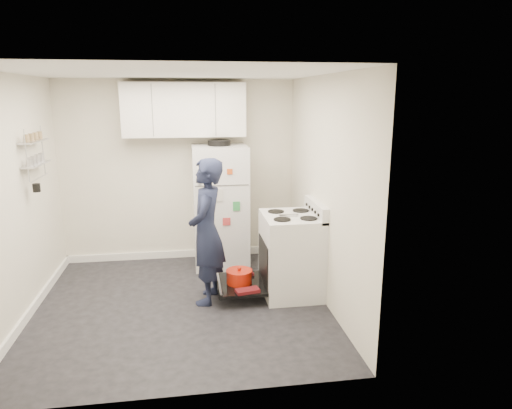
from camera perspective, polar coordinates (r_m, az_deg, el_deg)
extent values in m
cube|color=black|center=(5.28, -9.25, -12.32)|extent=(3.20, 3.20, 0.01)
cube|color=white|center=(4.77, -10.41, 15.89)|extent=(3.20, 3.20, 0.01)
cube|color=beige|center=(6.44, -9.58, 4.06)|extent=(3.20, 0.01, 2.50)
cube|color=beige|center=(3.32, -10.23, -4.78)|extent=(3.20, 0.01, 2.50)
cube|color=beige|center=(5.16, -27.84, 0.37)|extent=(0.01, 3.20, 2.50)
cube|color=beige|center=(5.09, 8.51, 1.64)|extent=(0.01, 3.20, 2.50)
cube|color=white|center=(5.52, -26.31, -11.84)|extent=(0.03, 3.20, 0.10)
cube|color=white|center=(6.73, -9.18, -6.10)|extent=(3.20, 0.03, 0.10)
cube|color=silver|center=(5.36, 4.40, -6.43)|extent=(0.65, 0.76, 0.92)
cube|color=black|center=(5.37, 3.66, -7.07)|extent=(0.53, 0.60, 0.52)
cube|color=orange|center=(5.43, 6.46, -6.89)|extent=(0.02, 0.56, 0.46)
cylinder|color=black|center=(5.44, 4.15, -8.81)|extent=(0.34, 0.34, 0.02)
cube|color=silver|center=(5.27, 7.53, -0.60)|extent=(0.08, 0.76, 0.18)
cube|color=silver|center=(5.22, 4.50, -1.52)|extent=(0.65, 0.76, 0.03)
cube|color=#B2B2B7|center=(5.15, 4.09, -1.30)|extent=(0.22, 0.03, 0.01)
cube|color=black|center=(5.38, -1.99, -9.92)|extent=(0.55, 0.70, 0.03)
cylinder|color=#B2B2B7|center=(5.35, -4.64, -9.68)|extent=(0.02, 0.66, 0.02)
cylinder|color=red|center=(5.35, -2.11, -9.09)|extent=(0.29, 0.29, 0.14)
cylinder|color=red|center=(5.32, -2.12, -8.31)|extent=(0.30, 0.30, 0.02)
sphere|color=red|center=(5.31, -2.12, -8.03)|extent=(0.04, 0.04, 0.04)
cube|color=maroon|center=(5.13, -1.07, -10.72)|extent=(0.28, 0.18, 0.04)
cube|color=maroon|center=(5.56, -1.72, -8.75)|extent=(0.29, 0.21, 0.04)
cube|color=silver|center=(6.20, -4.47, -0.21)|extent=(0.72, 0.70, 1.64)
cube|color=#4C4C4C|center=(5.78, -4.27, 2.38)|extent=(0.68, 0.01, 0.01)
cube|color=#B2B2B7|center=(5.73, -7.07, 3.44)|extent=(0.03, 0.03, 0.20)
cube|color=#B2B2B7|center=(5.81, -6.96, -0.64)|extent=(0.03, 0.03, 0.55)
cylinder|color=black|center=(6.06, -4.62, 7.69)|extent=(0.30, 0.30, 0.07)
cube|color=#BB3537|center=(5.89, -3.70, -2.15)|extent=(0.10, 0.01, 0.10)
cube|color=#C14916|center=(5.75, -3.30, 4.12)|extent=(0.07, 0.01, 0.07)
cube|color=#B6CE30|center=(5.75, -5.78, 3.36)|extent=(0.06, 0.01, 0.06)
cube|color=beige|center=(5.80, -4.74, 1.15)|extent=(0.12, 0.01, 0.16)
cube|color=#2E8B44|center=(5.85, -2.46, -0.21)|extent=(0.09, 0.01, 0.12)
cube|color=silver|center=(6.19, -8.96, 11.62)|extent=(1.60, 0.33, 0.70)
cube|color=#B2B2B7|center=(5.53, -26.02, 7.13)|extent=(0.14, 0.60, 0.02)
cube|color=#B2B2B7|center=(5.56, -25.76, 4.57)|extent=(0.14, 0.60, 0.02)
cylinder|color=black|center=(5.41, -25.75, 1.90)|extent=(0.08, 0.08, 0.09)
imported|color=#181E36|center=(5.07, -6.20, -3.39)|extent=(0.52, 0.67, 1.63)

